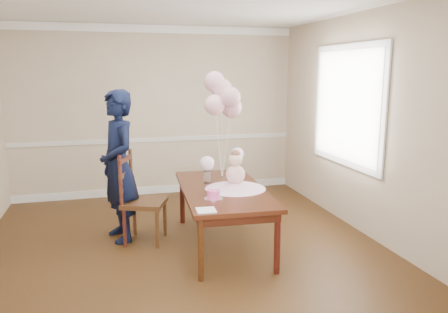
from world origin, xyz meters
TOP-DOWN VIEW (x-y plane):
  - floor at (0.00, 0.00)m, footprint 4.50×5.00m
  - wall_back at (0.00, 2.50)m, footprint 4.50×0.02m
  - wall_front at (0.00, -2.50)m, footprint 4.50×0.02m
  - wall_right at (2.25, 0.00)m, footprint 0.02×5.00m
  - chair_rail_trim at (0.00, 2.49)m, footprint 4.50×0.02m
  - crown_molding at (0.00, 2.49)m, footprint 4.50×0.02m
  - baseboard_trim at (0.00, 2.49)m, footprint 4.50×0.02m
  - window_frame at (2.23, 0.50)m, footprint 0.02×1.66m
  - window_blinds at (2.21, 0.50)m, footprint 0.01×1.50m
  - dining_table_top at (0.46, 0.11)m, footprint 1.02×1.87m
  - table_apron at (0.46, 0.11)m, footprint 0.93×1.77m
  - table_leg_fl at (0.03, -0.70)m, footprint 0.07×0.07m
  - table_leg_fr at (0.79, -0.75)m, footprint 0.07×0.07m
  - table_leg_bl at (0.14, 0.97)m, footprint 0.07×0.07m
  - table_leg_br at (0.90, 0.92)m, footprint 0.07×0.07m
  - baby_skirt at (0.60, 0.06)m, footprint 0.73×0.73m
  - baby_torso at (0.60, 0.06)m, footprint 0.22×0.22m
  - baby_head at (0.60, 0.06)m, footprint 0.15×0.15m
  - baby_hair at (0.60, 0.06)m, footprint 0.11×0.11m
  - cake_platter at (0.25, -0.29)m, footprint 0.21×0.21m
  - birthday_cake at (0.25, -0.29)m, footprint 0.14×0.14m
  - cake_flower_a at (0.25, -0.29)m, footprint 0.03×0.03m
  - cake_flower_b at (0.28, -0.27)m, footprint 0.03×0.03m
  - rose_vase_near at (0.34, 0.39)m, footprint 0.10×0.10m
  - roses_near at (0.34, 0.39)m, footprint 0.17×0.17m
  - rose_vase_far at (0.86, 0.86)m, footprint 0.10×0.10m
  - roses_far at (0.86, 0.86)m, footprint 0.17×0.17m
  - napkin at (0.10, -0.64)m, footprint 0.19×0.19m
  - balloon_weight at (0.59, 0.60)m, footprint 0.04×0.04m
  - balloon_a at (0.49, 0.61)m, footprint 0.25×0.25m
  - balloon_b at (0.67, 0.55)m, footprint 0.25×0.25m
  - balloon_c at (0.61, 0.69)m, footprint 0.25×0.25m
  - balloon_d at (0.52, 0.72)m, footprint 0.25×0.25m
  - balloon_e at (0.73, 0.67)m, footprint 0.25×0.25m
  - balloon_ribbon_a at (0.54, 0.61)m, footprint 0.08×0.01m
  - balloon_ribbon_b at (0.63, 0.58)m, footprint 0.09×0.05m
  - balloon_ribbon_c at (0.60, 0.65)m, footprint 0.03×0.08m
  - balloon_ribbon_d at (0.55, 0.66)m, footprint 0.07×0.10m
  - balloon_ribbon_e at (0.66, 0.63)m, footprint 0.13×0.06m
  - dining_chair_seat at (-0.40, 0.45)m, footprint 0.60×0.60m
  - chair_leg_fl at (-0.64, 0.34)m, footprint 0.05×0.05m
  - chair_leg_fr at (-0.29, 0.20)m, footprint 0.05×0.05m
  - chair_leg_bl at (-0.51, 0.69)m, footprint 0.05×0.05m
  - chair_leg_br at (-0.15, 0.56)m, footprint 0.05×0.05m
  - chair_back_post_l at (-0.66, 0.35)m, footprint 0.05×0.05m
  - chair_back_post_r at (-0.53, 0.70)m, footprint 0.05×0.05m
  - chair_slat_low at (-0.59, 0.52)m, footprint 0.18×0.41m
  - chair_slat_mid at (-0.59, 0.52)m, footprint 0.18×0.41m
  - chair_slat_top at (-0.59, 0.52)m, footprint 0.18×0.41m
  - woman at (-0.67, 0.62)m, footprint 0.60×0.74m

SIDE VIEW (x-z plane):
  - floor at x=0.00m, z-range 0.00..0.00m
  - baseboard_trim at x=0.00m, z-range 0.00..0.12m
  - chair_leg_fl at x=-0.64m, z-range 0.00..0.45m
  - chair_leg_fr at x=-0.29m, z-range 0.00..0.45m
  - chair_leg_bl at x=-0.51m, z-range 0.00..0.45m
  - chair_leg_br at x=-0.15m, z-range 0.00..0.45m
  - table_leg_fl at x=0.03m, z-range 0.00..0.64m
  - table_leg_fr at x=0.79m, z-range 0.00..0.64m
  - table_leg_bl at x=0.14m, z-range 0.00..0.64m
  - table_leg_br at x=0.90m, z-range 0.00..0.64m
  - dining_chair_seat at x=-0.40m, z-range 0.45..0.50m
  - table_apron at x=0.46m, z-range 0.54..0.64m
  - chair_slat_low at x=-0.59m, z-range 0.63..0.68m
  - dining_table_top at x=0.46m, z-range 0.64..0.68m
  - cake_platter at x=0.25m, z-range 0.68..0.69m
  - napkin at x=0.10m, z-range 0.68..0.69m
  - balloon_weight at x=0.59m, z-range 0.68..0.70m
  - baby_skirt at x=0.60m, z-range 0.68..0.77m
  - birthday_cake at x=0.25m, z-range 0.69..0.78m
  - rose_vase_near at x=0.34m, z-range 0.68..0.83m
  - rose_vase_far at x=0.86m, z-range 0.68..0.83m
  - chair_back_post_l at x=-0.66m, z-range 0.49..1.08m
  - chair_back_post_r at x=-0.53m, z-range 0.49..1.08m
  - cake_flower_a at x=0.25m, z-range 0.78..0.81m
  - cake_flower_b at x=0.28m, z-range 0.78..0.81m
  - chair_slat_mid at x=-0.59m, z-range 0.80..0.85m
  - baby_torso at x=0.60m, z-range 0.74..0.95m
  - woman at x=-0.67m, z-range 0.00..1.79m
  - chair_rail_trim at x=0.00m, z-range 0.86..0.94m
  - roses_near at x=0.34m, z-range 0.83..1.00m
  - roses_far at x=0.86m, z-range 0.83..1.00m
  - chair_slat_top at x=-0.59m, z-range 0.97..1.02m
  - baby_head at x=0.60m, z-range 0.94..1.09m
  - balloon_ribbon_e at x=0.66m, z-range 0.70..1.40m
  - baby_hair at x=0.60m, z-range 1.02..1.13m
  - balloon_ribbon_a at x=0.54m, z-range 0.69..1.45m
  - balloon_ribbon_b at x=0.63m, z-range 0.69..1.54m
  - balloon_ribbon_c at x=0.60m, z-range 0.69..1.63m
  - balloon_ribbon_d at x=0.55m, z-range 0.69..1.72m
  - wall_back at x=0.00m, z-range 0.00..2.70m
  - wall_front at x=0.00m, z-range 0.00..2.70m
  - wall_right at x=2.25m, z-range 0.00..2.70m
  - balloon_e at x=0.73m, z-range 1.42..1.67m
  - window_frame at x=2.23m, z-range 0.77..2.33m
  - window_blinds at x=2.21m, z-range 0.85..2.25m
  - balloon_a at x=0.49m, z-range 1.46..1.72m
  - balloon_b at x=0.67m, z-range 1.55..1.81m
  - balloon_c at x=0.61m, z-range 1.64..1.90m
  - balloon_d at x=0.52m, z-range 1.73..1.99m
  - crown_molding at x=0.00m, z-range 2.57..2.69m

